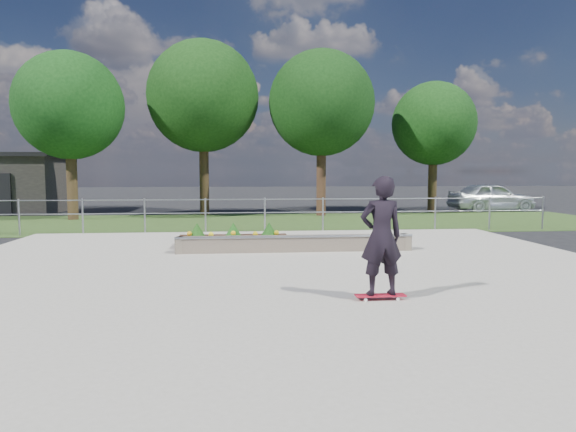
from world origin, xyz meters
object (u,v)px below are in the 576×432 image
Objects in this scene: planter_bed at (233,239)px; skateboarder at (381,236)px; grind_ledge at (295,243)px; parked_car at (491,197)px.

skateboarder is (2.37, -6.27, 0.83)m from planter_bed.
skateboarder reaches higher than grind_ledge.
planter_bed is at bearing 110.73° from skateboarder.
parked_car is (13.37, 11.55, 0.51)m from planter_bed.
planter_bed is (-1.58, 1.22, -0.02)m from grind_ledge.
skateboarder is at bearing -69.27° from planter_bed.
grind_ledge is at bearing -37.67° from planter_bed.
planter_bed is at bearing 142.33° from grind_ledge.
grind_ledge is 3.05× the size of skateboarder.
skateboarder is 20.94m from parked_car.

